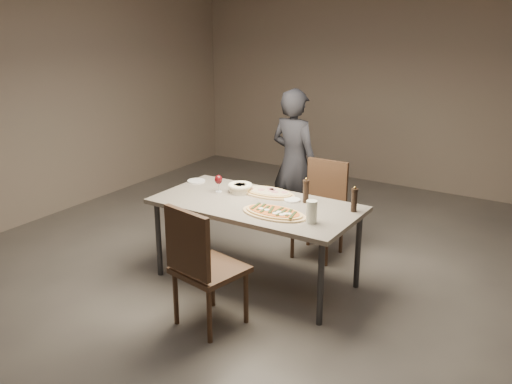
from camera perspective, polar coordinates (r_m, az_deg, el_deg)
The scene contains 14 objects.
room at distance 4.79m, azimuth 0.00°, elevation 6.26°, with size 7.00×7.00×7.00m.
dining_table at distance 4.99m, azimuth 0.00°, elevation -1.71°, with size 1.80×0.90×0.75m.
zucchini_pizza at distance 4.69m, azimuth 1.82°, elevation -2.07°, with size 0.57×0.32×0.05m.
ham_pizza at distance 5.20m, azimuth 1.19°, elevation -0.04°, with size 0.54×0.30×0.04m.
bread_basket at distance 5.24m, azimuth -1.59°, elevation 0.49°, with size 0.23×0.23×0.08m.
oil_dish at distance 5.02m, azimuth 3.62°, elevation -0.80°, with size 0.15×0.15×0.02m.
pepper_mill_left at distance 4.97m, azimuth 5.01°, elevation 0.12°, with size 0.06×0.06×0.22m.
pepper_mill_right at distance 4.80m, azimuth 9.79°, elevation -0.76°, with size 0.06×0.06×0.22m.
carafe at distance 4.51m, azimuth 5.58°, elevation -1.98°, with size 0.09×0.09×0.18m.
wine_glass at distance 5.24m, azimuth -3.77°, elevation 1.19°, with size 0.07×0.07×0.16m.
side_plate at distance 5.60m, azimuth -5.99°, elevation 1.11°, with size 0.17×0.17×0.01m.
chair_near at distance 4.32m, azimuth -5.57°, elevation -6.98°, with size 0.55×0.55×1.00m.
chair_far at distance 5.68m, azimuth 6.61°, elevation -1.09°, with size 0.46×0.46×0.94m.
diner at distance 6.08m, azimuth 3.84°, elevation 2.93°, with size 0.58×0.38×1.58m, color black.
Camera 1 is at (2.49, -3.97, 2.40)m, focal length 40.00 mm.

